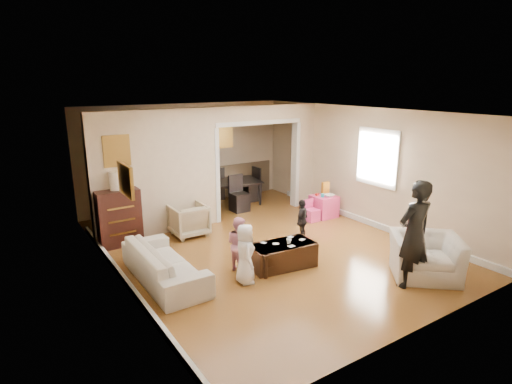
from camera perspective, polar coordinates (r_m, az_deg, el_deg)
floor at (r=8.28m, az=0.76°, el=-7.34°), size 7.00×7.00×0.00m
partition_left at (r=8.85m, az=-13.25°, el=2.55°), size 2.75×0.18×2.60m
partition_right at (r=10.75m, az=6.40°, el=5.01°), size 0.55×0.18×2.60m
partition_header at (r=9.80m, az=0.26°, el=10.77°), size 2.22×0.18×0.35m
window_pane at (r=9.34m, az=16.30°, el=4.55°), size 0.03×0.95×1.10m
framed_art_partition at (r=8.42m, az=-18.52°, el=5.36°), size 0.45×0.03×0.55m
framed_art_sofa_wall at (r=6.11m, az=-17.42°, el=1.57°), size 0.03×0.55×0.40m
framed_art_alcove at (r=11.27m, az=-4.39°, el=7.57°), size 0.45×0.03×0.55m
sofa at (r=6.98m, az=-12.41°, el=-9.47°), size 0.80×2.03×0.59m
armchair_back at (r=8.83m, az=-9.19°, el=-3.80°), size 0.72×0.74×0.66m
armchair_front at (r=7.48m, az=22.14°, el=-8.17°), size 1.41×1.40×0.69m
dresser at (r=8.59m, az=-18.30°, el=-3.32°), size 0.81×0.46×1.12m
table_lamp at (r=8.40m, az=-18.71°, el=1.48°), size 0.22×0.22×0.36m
potted_plant at (r=8.46m, az=-17.39°, el=1.42°), size 0.26×0.22×0.29m
coffee_table at (r=7.34m, az=3.61°, el=-8.61°), size 1.19×0.72×0.42m
coffee_cup at (r=7.27m, az=4.52°, el=-6.74°), size 0.10×0.10×0.09m
play_table at (r=10.05m, az=9.25°, el=-1.93°), size 0.54×0.54×0.51m
cereal_box at (r=10.09m, az=9.47°, el=0.52°), size 0.20×0.07×0.30m
cyan_cup at (r=9.87m, az=9.09°, el=-0.45°), size 0.08×0.08×0.08m
toy_block at (r=9.98m, az=8.35°, el=-0.34°), size 0.10×0.08×0.05m
play_bowl at (r=9.92m, az=10.00°, el=-0.48°), size 0.23×0.23×0.06m
dining_table at (r=10.87m, az=-4.04°, el=-0.17°), size 1.92×1.30×0.62m
adult_person at (r=6.88m, az=20.84°, el=-5.44°), size 0.66×0.46×1.72m
child_kneel_a at (r=6.68m, az=-1.49°, el=-8.45°), size 0.45×0.55×0.98m
child_kneel_b at (r=7.11m, az=-2.38°, el=-7.10°), size 0.44×0.52×0.95m
child_toddler at (r=8.42m, az=6.32°, el=-3.88°), size 0.55×0.45×0.87m
craft_papers at (r=7.34m, az=4.06°, el=-6.83°), size 0.76×0.48×0.00m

